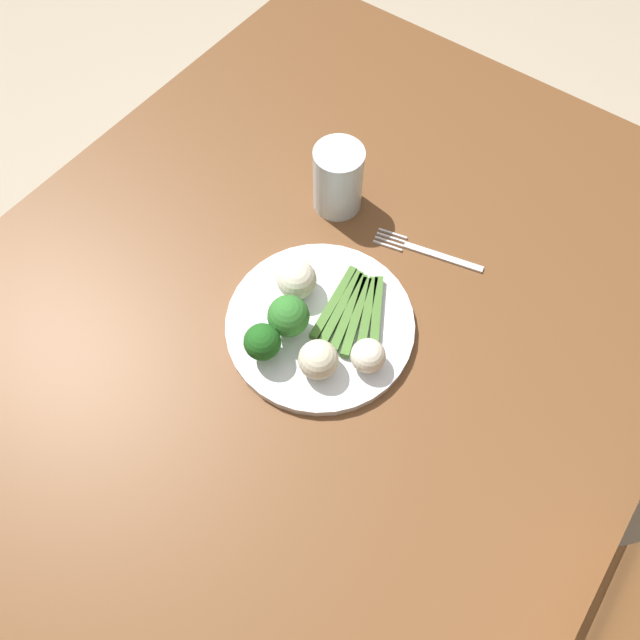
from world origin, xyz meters
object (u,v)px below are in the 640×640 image
dining_table (317,331)px  asparagus_bundle (353,313)px  cauliflower_back (297,280)px  broccoli_front_left (265,344)px  cauliflower_back_right (368,356)px  broccoli_front (289,316)px  cauliflower_near_center (318,360)px  water_glass (338,179)px  fork (426,252)px  plate (320,324)px

dining_table → asparagus_bundle: asparagus_bundle is taller
asparagus_bundle → cauliflower_back: (-0.01, 0.09, 0.02)m
asparagus_bundle → broccoli_front_left: broccoli_front_left is taller
cauliflower_back_right → broccoli_front: bearing=101.0°
broccoli_front → cauliflower_near_center: bearing=-108.6°
asparagus_bundle → broccoli_front: size_ratio=2.05×
broccoli_front_left → water_glass: bearing=16.7°
dining_table → asparagus_bundle: bearing=-87.3°
asparagus_bundle → cauliflower_near_center: cauliflower_near_center is taller
broccoli_front_left → cauliflower_back: (0.10, 0.03, -0.01)m
asparagus_bundle → water_glass: (0.15, 0.14, 0.03)m
fork → water_glass: size_ratio=1.52×
cauliflower_back → broccoli_front: bearing=-151.7°
broccoli_front_left → cauliflower_near_center: bearing=-68.3°
cauliflower_back_right → cauliflower_near_center: 0.06m
broccoli_front_left → water_glass: size_ratio=0.55×
fork → cauliflower_back_right: bearing=84.5°
asparagus_bundle → cauliflower_back_right: size_ratio=3.03×
plate → cauliflower_near_center: bearing=-145.4°
plate → cauliflower_back: (0.02, 0.06, 0.03)m
plate → broccoli_front: broccoli_front is taller
dining_table → plate: plate is taller
broccoli_front → cauliflower_back_right: size_ratio=1.48×
plate → asparagus_bundle: 0.05m
dining_table → cauliflower_back: cauliflower_back is taller
broccoli_front_left → cauliflower_near_center: (0.03, -0.06, -0.01)m
broccoli_front → cauliflower_back: (0.06, 0.03, -0.01)m
cauliflower_back_right → cauliflower_near_center: cauliflower_near_center is taller
cauliflower_back → dining_table: bearing=-65.4°
broccoli_front_left → cauliflower_near_center: broccoli_front_left is taller
broccoli_front → fork: size_ratio=0.41×
plate → cauliflower_near_center: (-0.06, -0.04, 0.03)m
plate → fork: size_ratio=1.57×
plate → broccoli_front: size_ratio=3.83×
asparagus_bundle → cauliflower_back_right: bearing=31.2°
cauliflower_back → water_glass: water_glass is taller
broccoli_front → broccoli_front_left: 0.05m
plate → water_glass: water_glass is taller
dining_table → broccoli_front: size_ratio=17.64×
cauliflower_near_center → fork: (0.25, -0.01, -0.04)m
asparagus_bundle → cauliflower_back: 0.09m
plate → fork: 0.20m
water_glass → plate: bearing=-150.5°
fork → broccoli_front_left: bearing=59.5°
plate → water_glass: size_ratio=2.39×
dining_table → cauliflower_near_center: bearing=-141.9°
asparagus_bundle → fork: bearing=153.8°
dining_table → plate: (-0.03, -0.03, 0.11)m
water_glass → cauliflower_back: bearing=-162.8°
broccoli_front_left → cauliflower_near_center: size_ratio=1.14×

